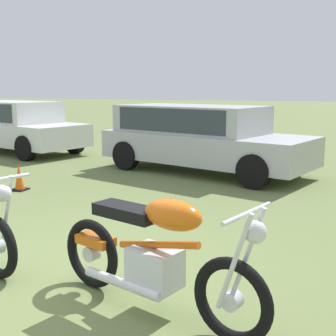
{
  "coord_description": "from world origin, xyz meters",
  "views": [
    {
      "loc": [
        2.58,
        -3.44,
        1.81
      ],
      "look_at": [
        0.38,
        2.13,
        0.72
      ],
      "focal_mm": 47.5,
      "sensor_mm": 36.0,
      "label": 1
    }
  ],
  "objects_px": {
    "traffic_cone": "(19,178)",
    "car_silver": "(198,133)",
    "motorcycle_orange": "(155,255)",
    "car_white": "(16,123)"
  },
  "relations": [
    {
      "from": "motorcycle_orange",
      "to": "car_silver",
      "type": "relative_size",
      "value": 0.42
    },
    {
      "from": "car_white",
      "to": "traffic_cone",
      "type": "height_order",
      "value": "car_white"
    },
    {
      "from": "motorcycle_orange",
      "to": "traffic_cone",
      "type": "distance_m",
      "value": 5.08
    },
    {
      "from": "motorcycle_orange",
      "to": "traffic_cone",
      "type": "height_order",
      "value": "motorcycle_orange"
    },
    {
      "from": "traffic_cone",
      "to": "car_silver",
      "type": "bearing_deg",
      "value": 50.87
    },
    {
      "from": "motorcycle_orange",
      "to": "car_silver",
      "type": "height_order",
      "value": "car_silver"
    },
    {
      "from": "traffic_cone",
      "to": "car_white",
      "type": "bearing_deg",
      "value": 130.57
    },
    {
      "from": "motorcycle_orange",
      "to": "traffic_cone",
      "type": "relative_size",
      "value": 4.25
    },
    {
      "from": "car_white",
      "to": "car_silver",
      "type": "bearing_deg",
      "value": 6.17
    },
    {
      "from": "motorcycle_orange",
      "to": "car_white",
      "type": "bearing_deg",
      "value": 152.92
    }
  ]
}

